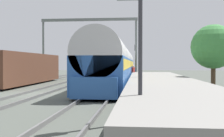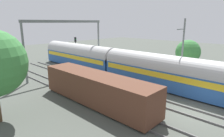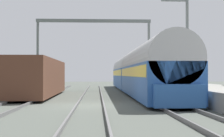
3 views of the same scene
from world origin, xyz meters
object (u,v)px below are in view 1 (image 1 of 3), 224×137
passenger_train (118,63)px  railway_signal_near (140,21)px  freight_car (23,68)px  railway_signal_far (136,56)px  catenary_gantry (89,35)px  person_crossing (133,71)px

passenger_train → railway_signal_near: size_ratio=6.26×
freight_car → railway_signal_far: bearing=59.3°
passenger_train → freight_car: passenger_train is taller
railway_signal_far → catenary_gantry: bearing=-133.6°
passenger_train → freight_car: (-8.35, -5.68, -0.50)m
railway_signal_near → railway_signal_far: 32.43m
freight_car → railway_signal_far: (10.27, 17.33, 1.62)m
passenger_train → freight_car: 10.11m
person_crossing → railway_signal_far: bearing=-152.9°
railway_signal_near → railway_signal_far: bearing=90.6°
passenger_train → catenary_gantry: size_ratio=2.58×
railway_signal_near → railway_signal_far: (-0.35, 32.43, -0.25)m
passenger_train → railway_signal_near: (2.27, -20.78, 1.37)m
person_crossing → railway_signal_far: railway_signal_far is taller
freight_car → railway_signal_near: 18.56m
railway_signal_far → passenger_train: bearing=-99.3°
person_crossing → railway_signal_far: size_ratio=0.36×
railway_signal_near → freight_car: bearing=125.1°
person_crossing → railway_signal_far: 10.29m
catenary_gantry → freight_car: bearing=-110.9°
freight_car → railway_signal_near: size_ratio=2.48×
railway_signal_near → catenary_gantry: catenary_gantry is taller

